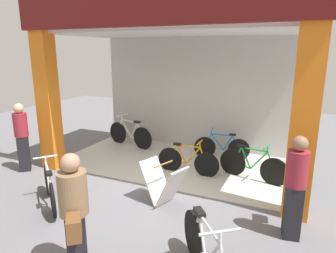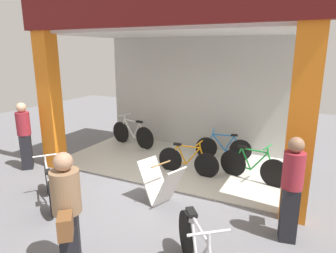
{
  "view_description": "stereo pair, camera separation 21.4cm",
  "coord_description": "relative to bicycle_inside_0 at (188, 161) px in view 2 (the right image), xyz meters",
  "views": [
    {
      "loc": [
        2.72,
        -5.25,
        2.83
      ],
      "look_at": [
        0.0,
        0.75,
        1.15
      ],
      "focal_mm": 32.29,
      "sensor_mm": 36.0,
      "label": 1
    },
    {
      "loc": [
        2.91,
        -5.16,
        2.83
      ],
      "look_at": [
        0.0,
        0.75,
        1.15
      ],
      "focal_mm": 32.29,
      "sensor_mm": 36.0,
      "label": 2
    }
  ],
  "objects": [
    {
      "name": "sandwich_board_sign",
      "position": [
        0.08,
        -1.5,
        0.08
      ],
      "size": [
        0.96,
        0.72,
        0.81
      ],
      "color": "silver",
      "rests_on": "ground"
    },
    {
      "name": "bicycle_inside_0",
      "position": [
        0.0,
        0.0,
        0.0
      ],
      "size": [
        1.49,
        0.41,
        0.82
      ],
      "color": "black",
      "rests_on": "ground"
    },
    {
      "name": "pedestrian_2",
      "position": [
        2.32,
        -1.61,
        0.51
      ],
      "size": [
        0.36,
        0.59,
        1.63
      ],
      "color": "black",
      "rests_on": "ground"
    },
    {
      "name": "ground_plane",
      "position": [
        -0.42,
        -0.95,
        -0.33
      ],
      "size": [
        19.94,
        19.94,
        0.0
      ],
      "primitive_type": "plane",
      "color": "slate",
      "rests_on": "ground"
    },
    {
      "name": "shop_facade",
      "position": [
        -0.42,
        0.59,
        1.87
      ],
      "size": [
        6.17,
        3.32,
        4.12
      ],
      "color": "beige",
      "rests_on": "ground"
    },
    {
      "name": "pedestrian_1",
      "position": [
        -3.67,
        -1.39,
        0.51
      ],
      "size": [
        0.44,
        0.44,
        1.63
      ],
      "color": "black",
      "rests_on": "ground"
    },
    {
      "name": "bicycle_inside_3",
      "position": [
        1.43,
        0.27,
        0.02
      ],
      "size": [
        1.55,
        0.46,
        0.87
      ],
      "color": "black",
      "rests_on": "ground"
    },
    {
      "name": "bicycle_inside_1",
      "position": [
        0.46,
        1.33,
        -0.01
      ],
      "size": [
        1.44,
        0.43,
        0.8
      ],
      "color": "black",
      "rests_on": "ground"
    },
    {
      "name": "pedestrian_3",
      "position": [
        -0.18,
        -3.57,
        0.51
      ],
      "size": [
        0.63,
        0.68,
        1.62
      ],
      "color": "black",
      "rests_on": "ground"
    },
    {
      "name": "bicycle_inside_2",
      "position": [
        -2.32,
        1.26,
        0.05
      ],
      "size": [
        1.66,
        0.51,
        0.93
      ],
      "color": "black",
      "rests_on": "ground"
    },
    {
      "name": "bicycle_parked_1",
      "position": [
        -1.82,
        -2.42,
        0.02
      ],
      "size": [
        1.26,
        1.02,
        0.87
      ],
      "color": "black",
      "rests_on": "ground"
    }
  ]
}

